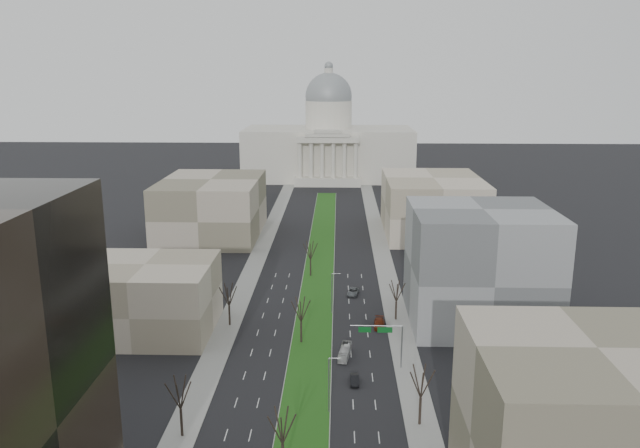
% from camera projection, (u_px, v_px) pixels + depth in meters
% --- Properties ---
extents(ground, '(600.00, 600.00, 0.00)m').
position_uv_depth(ground, '(318.00, 276.00, 158.71)').
color(ground, black).
rests_on(ground, ground).
extents(median, '(8.00, 222.03, 0.20)m').
position_uv_depth(median, '(318.00, 277.00, 157.70)').
color(median, '#999993').
rests_on(median, ground).
extents(sidewalk_left, '(5.00, 330.00, 0.15)m').
position_uv_depth(sidewalk_left, '(234.00, 312.00, 134.94)').
color(sidewalk_left, gray).
rests_on(sidewalk_left, ground).
extents(sidewalk_right, '(5.00, 330.00, 0.15)m').
position_uv_depth(sidewalk_right, '(396.00, 314.00, 133.92)').
color(sidewalk_right, gray).
rests_on(sidewalk_right, ground).
extents(capitol, '(80.00, 46.00, 55.00)m').
position_uv_depth(capitol, '(328.00, 144.00, 299.95)').
color(capitol, beige).
rests_on(capitol, ground).
extents(building_beige_left, '(26.00, 22.00, 14.00)m').
position_uv_depth(building_beige_left, '(147.00, 298.00, 124.03)').
color(building_beige_left, tan).
rests_on(building_beige_left, ground).
extents(building_tan_right, '(26.00, 24.00, 22.00)m').
position_uv_depth(building_tan_right, '(587.00, 438.00, 69.72)').
color(building_tan_right, gray).
rests_on(building_tan_right, ground).
extents(building_grey_right, '(28.00, 26.00, 24.00)m').
position_uv_depth(building_grey_right, '(480.00, 266.00, 127.67)').
color(building_grey_right, slate).
rests_on(building_grey_right, ground).
extents(building_far_left, '(30.00, 40.00, 18.00)m').
position_uv_depth(building_far_left, '(212.00, 207.00, 196.39)').
color(building_far_left, gray).
rests_on(building_far_left, ground).
extents(building_far_right, '(30.00, 40.00, 18.00)m').
position_uv_depth(building_far_right, '(432.00, 205.00, 199.20)').
color(building_far_right, tan).
rests_on(building_far_right, ground).
extents(tree_left_mid, '(5.40, 5.40, 9.72)m').
position_uv_depth(tree_left_mid, '(180.00, 392.00, 87.67)').
color(tree_left_mid, black).
rests_on(tree_left_mid, ground).
extents(tree_left_far, '(5.28, 5.28, 9.50)m').
position_uv_depth(tree_left_far, '(229.00, 294.00, 126.52)').
color(tree_left_far, black).
rests_on(tree_left_far, ground).
extents(tree_right_mid, '(5.52, 5.52, 9.94)m').
position_uv_depth(tree_right_mid, '(421.00, 381.00, 90.51)').
color(tree_right_mid, black).
rests_on(tree_right_mid, ground).
extents(tree_right_far, '(5.04, 5.04, 9.07)m').
position_uv_depth(tree_right_far, '(397.00, 290.00, 129.47)').
color(tree_right_far, black).
rests_on(tree_right_far, ground).
extents(tree_median_a, '(5.40, 5.40, 9.72)m').
position_uv_depth(tree_median_a, '(282.00, 425.00, 79.46)').
color(tree_median_a, black).
rests_on(tree_median_a, ground).
extents(tree_median_b, '(5.40, 5.40, 9.72)m').
position_uv_depth(tree_median_b, '(301.00, 309.00, 118.28)').
color(tree_median_b, black).
rests_on(tree_median_b, ground).
extents(tree_median_c, '(5.40, 5.40, 9.72)m').
position_uv_depth(tree_median_c, '(310.00, 250.00, 157.09)').
color(tree_median_c, black).
rests_on(tree_median_c, ground).
extents(streetlamp_median_b, '(1.90, 0.20, 9.16)m').
position_uv_depth(streetlamp_median_b, '(329.00, 384.00, 94.37)').
color(streetlamp_median_b, gray).
rests_on(streetlamp_median_b, ground).
extents(streetlamp_median_c, '(1.90, 0.20, 9.16)m').
position_uv_depth(streetlamp_median_c, '(332.00, 293.00, 133.19)').
color(streetlamp_median_c, gray).
rests_on(streetlamp_median_c, ground).
extents(mast_arm_signs, '(9.12, 0.24, 8.09)m').
position_uv_depth(mast_arm_signs, '(386.00, 336.00, 108.36)').
color(mast_arm_signs, gray).
rests_on(mast_arm_signs, ground).
extents(car_black, '(1.45, 4.04, 1.32)m').
position_uv_depth(car_black, '(354.00, 380.00, 104.31)').
color(car_black, black).
rests_on(car_black, ground).
extents(car_red, '(2.49, 5.43, 1.54)m').
position_uv_depth(car_red, '(379.00, 324.00, 127.12)').
color(car_red, '#63210D').
rests_on(car_red, ground).
extents(car_grey_far, '(3.23, 5.49, 1.43)m').
position_uv_depth(car_grey_far, '(353.00, 292.00, 145.56)').
color(car_grey_far, '#565A5F').
rests_on(car_grey_far, ground).
extents(box_van, '(2.67, 7.19, 1.96)m').
position_uv_depth(box_van, '(345.00, 352.00, 113.91)').
color(box_van, silver).
rests_on(box_van, ground).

